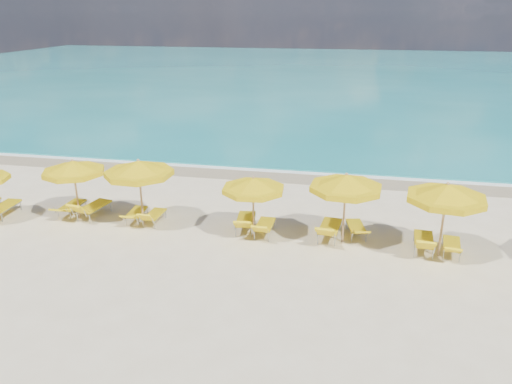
# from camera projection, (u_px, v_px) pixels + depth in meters

# --- Properties ---
(ground_plane) EXTENTS (120.00, 120.00, 0.00)m
(ground_plane) POSITION_uv_depth(u_px,v_px,m) (248.00, 238.00, 17.65)
(ground_plane) COLOR beige
(ocean) EXTENTS (120.00, 80.00, 0.30)m
(ocean) POSITION_uv_depth(u_px,v_px,m) (331.00, 74.00, 61.80)
(ocean) COLOR #167C7F
(ocean) RESTS_ON ground
(wet_sand_band) EXTENTS (120.00, 2.60, 0.01)m
(wet_sand_band) POSITION_uv_depth(u_px,v_px,m) (280.00, 174.00, 24.45)
(wet_sand_band) COLOR tan
(wet_sand_band) RESTS_ON ground
(foam_line) EXTENTS (120.00, 1.20, 0.03)m
(foam_line) POSITION_uv_depth(u_px,v_px,m) (282.00, 169.00, 25.19)
(foam_line) COLOR white
(foam_line) RESTS_ON ground
(whitecap_near) EXTENTS (14.00, 0.36, 0.05)m
(whitecap_near) POSITION_uv_depth(u_px,v_px,m) (216.00, 126.00, 34.40)
(whitecap_near) COLOR white
(whitecap_near) RESTS_ON ground
(whitecap_far) EXTENTS (18.00, 0.30, 0.05)m
(whitecap_far) POSITION_uv_depth(u_px,v_px,m) (416.00, 115.00, 38.23)
(whitecap_far) COLOR white
(whitecap_far) RESTS_ON ground
(umbrella_2) EXTENTS (2.39, 2.39, 2.36)m
(umbrella_2) POSITION_uv_depth(u_px,v_px,m) (73.00, 168.00, 18.70)
(umbrella_2) COLOR tan
(umbrella_2) RESTS_ON ground
(umbrella_3) EXTENTS (3.36, 3.36, 2.56)m
(umbrella_3) POSITION_uv_depth(u_px,v_px,m) (139.00, 169.00, 18.03)
(umbrella_3) COLOR tan
(umbrella_3) RESTS_ON ground
(umbrella_4) EXTENTS (2.80, 2.80, 2.25)m
(umbrella_4) POSITION_uv_depth(u_px,v_px,m) (253.00, 185.00, 17.17)
(umbrella_4) COLOR tan
(umbrella_4) RESTS_ON ground
(umbrella_5) EXTENTS (3.12, 3.12, 2.52)m
(umbrella_5) POSITION_uv_depth(u_px,v_px,m) (346.00, 183.00, 16.65)
(umbrella_5) COLOR tan
(umbrella_5) RESTS_ON ground
(umbrella_6) EXTENTS (3.10, 3.10, 2.57)m
(umbrella_6) POSITION_uv_depth(u_px,v_px,m) (447.00, 193.00, 15.63)
(umbrella_6) COLOR tan
(umbrella_6) RESTS_ON ground
(lounger_1_right) EXTENTS (0.71, 1.94, 0.72)m
(lounger_1_right) POSITION_uv_depth(u_px,v_px,m) (4.00, 210.00, 19.49)
(lounger_1_right) COLOR #A5A8AD
(lounger_1_right) RESTS_ON ground
(lounger_2_left) EXTENTS (0.60, 1.78, 0.64)m
(lounger_2_left) POSITION_uv_depth(u_px,v_px,m) (72.00, 209.00, 19.64)
(lounger_2_left) COLOR #A5A8AD
(lounger_2_left) RESTS_ON ground
(lounger_2_right) EXTENTS (0.95, 1.99, 0.91)m
(lounger_2_right) POSITION_uv_depth(u_px,v_px,m) (93.00, 211.00, 19.40)
(lounger_2_right) COLOR #A5A8AD
(lounger_2_right) RESTS_ON ground
(lounger_3_left) EXTENTS (0.66, 1.69, 0.63)m
(lounger_3_left) POSITION_uv_depth(u_px,v_px,m) (136.00, 216.00, 19.02)
(lounger_3_left) COLOR #A5A8AD
(lounger_3_left) RESTS_ON ground
(lounger_3_right) EXTENTS (0.57, 1.57, 0.74)m
(lounger_3_right) POSITION_uv_depth(u_px,v_px,m) (154.00, 218.00, 18.82)
(lounger_3_right) COLOR #A5A8AD
(lounger_3_right) RESTS_ON ground
(lounger_4_left) EXTENTS (0.86, 1.98, 0.86)m
(lounger_4_left) POSITION_uv_depth(u_px,v_px,m) (245.00, 224.00, 18.19)
(lounger_4_left) COLOR #A5A8AD
(lounger_4_left) RESTS_ON ground
(lounger_4_right) EXTENTS (0.61, 1.73, 0.78)m
(lounger_4_right) POSITION_uv_depth(u_px,v_px,m) (265.00, 229.00, 17.86)
(lounger_4_right) COLOR #A5A8AD
(lounger_4_right) RESTS_ON ground
(lounger_5_left) EXTENTS (0.87, 2.06, 0.90)m
(lounger_5_left) POSITION_uv_depth(u_px,v_px,m) (329.00, 232.00, 17.56)
(lounger_5_left) COLOR #A5A8AD
(lounger_5_left) RESTS_ON ground
(lounger_5_right) EXTENTS (0.89, 1.78, 0.66)m
(lounger_5_right) POSITION_uv_depth(u_px,v_px,m) (356.00, 231.00, 17.75)
(lounger_5_right) COLOR #A5A8AD
(lounger_5_right) RESTS_ON ground
(lounger_6_left) EXTENTS (0.76, 1.90, 0.87)m
(lounger_6_left) POSITION_uv_depth(u_px,v_px,m) (423.00, 245.00, 16.63)
(lounger_6_left) COLOR #A5A8AD
(lounger_6_left) RESTS_ON ground
(lounger_6_right) EXTENTS (0.75, 1.71, 0.69)m
(lounger_6_right) POSITION_uv_depth(u_px,v_px,m) (451.00, 249.00, 16.43)
(lounger_6_right) COLOR #A5A8AD
(lounger_6_right) RESTS_ON ground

